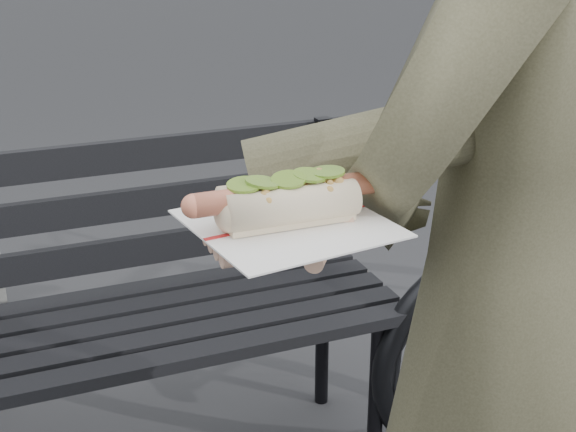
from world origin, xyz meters
The scene contains 3 objects.
park_bench centered at (-0.10, 0.97, 0.52)m, with size 1.50×0.44×0.88m.
person centered at (0.38, 0.00, 0.88)m, with size 0.65×0.42×1.77m, color #42412C.
held_hotdog centered at (0.19, -0.02, 1.15)m, with size 0.62×0.31×0.20m.
Camera 1 is at (-0.28, -0.80, 1.42)m, focal length 50.00 mm.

